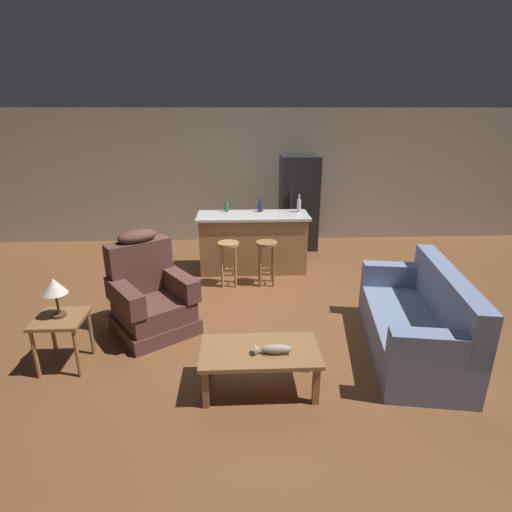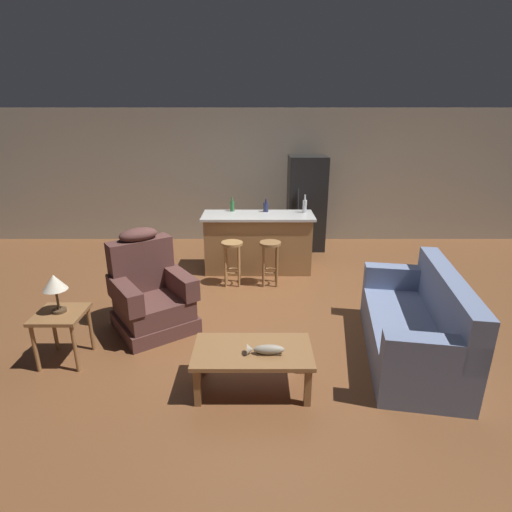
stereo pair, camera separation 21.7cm
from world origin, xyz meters
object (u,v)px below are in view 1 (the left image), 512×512
couch (417,323)px  end_table (61,326)px  coffee_table (260,355)px  bar_stool_left (229,256)px  kitchen_island (253,242)px  refrigerator (299,203)px  bottle_short_amber (227,206)px  bottle_wine_dark (299,205)px  recliner_near_lamp (150,296)px  bottle_tall_green (260,207)px  bar_stool_right (267,255)px  table_lamp (54,288)px  fish_figurine (273,349)px

couch → end_table: 3.72m
coffee_table → bar_stool_left: (-0.33, 2.48, 0.11)m
kitchen_island → refrigerator: size_ratio=1.02×
coffee_table → kitchen_island: (0.06, 3.11, 0.11)m
kitchen_island → couch: bearing=-56.6°
bottle_short_amber → bottle_wine_dark: (1.19, -0.10, 0.02)m
recliner_near_lamp → bottle_tall_green: bearing=110.6°
bottle_short_amber → bar_stool_left: bearing=-87.6°
recliner_near_lamp → end_table: bearing=-79.7°
recliner_near_lamp → kitchen_island: recliner_near_lamp is taller
bottle_tall_green → bottle_short_amber: bearing=176.1°
kitchen_island → bar_stool_right: 0.66m
couch → bar_stool_right: couch is taller
table_lamp → refrigerator: size_ratio=0.23×
couch → refrigerator: (-0.75, 3.75, 0.54)m
table_lamp → bar_stool_left: bearing=50.4°
coffee_table → couch: (1.74, 0.56, -0.02)m
bar_stool_left → bar_stool_right: bearing=0.0°
fish_figurine → end_table: end_table is taller
fish_figurine → table_lamp: size_ratio=0.83×
couch → bottle_tall_green: bearing=-51.1°
kitchen_island → bottle_tall_green: 0.60m
kitchen_island → bar_stool_left: 0.74m
coffee_table → bottle_short_amber: 3.43m
bar_stool_right → bottle_wine_dark: bottle_wine_dark is taller
table_lamp → bottle_tall_green: size_ratio=1.96×
couch → bottle_short_amber: bearing=-43.4°
fish_figurine → bar_stool_left: 2.59m
fish_figurine → bar_stool_right: bearing=87.1°
kitchen_island → bottle_short_amber: bottle_short_amber is taller
bottle_tall_green → bottle_wine_dark: size_ratio=0.71×
couch → bar_stool_left: (-2.07, 1.92, 0.13)m
bottle_wine_dark → end_table: bearing=-135.2°
end_table → table_lamp: size_ratio=1.37×
bottle_tall_green → kitchen_island: bearing=-123.1°
coffee_table → refrigerator: size_ratio=0.62×
fish_figurine → bottle_short_amber: bottle_short_amber is taller
couch → kitchen_island: (-1.68, 2.55, 0.14)m
coffee_table → kitchen_island: 3.11m
bar_stool_left → bottle_wine_dark: bearing=33.5°
couch → end_table: (-3.72, -0.10, 0.12)m
recliner_near_lamp → kitchen_island: bearing=110.5°
recliner_near_lamp → bar_stool_right: recliner_near_lamp is taller
couch → refrigerator: bearing=-69.1°
bottle_tall_green → bottle_short_amber: bottle_short_amber is taller
bar_stool_right → bottle_tall_green: 1.00m
recliner_near_lamp → table_lamp: size_ratio=2.93×
coffee_table → bar_stool_left: size_ratio=1.62×
coffee_table → couch: size_ratio=0.55×
recliner_near_lamp → bottle_wine_dark: size_ratio=4.08×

